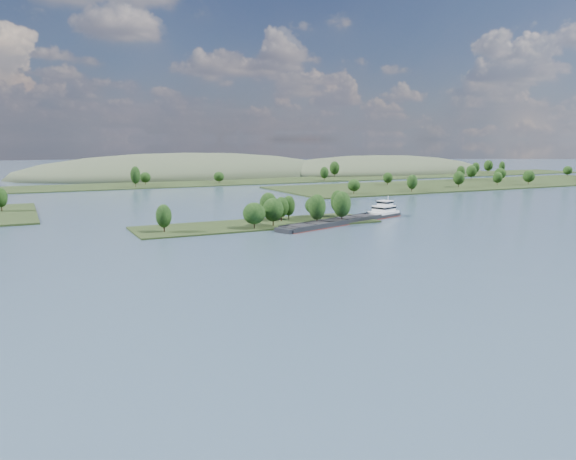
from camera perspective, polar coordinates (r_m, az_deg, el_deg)
ground at (r=175.51m, az=4.57°, el=-2.16°), size 1800.00×1800.00×0.00m
tree_island at (r=229.54m, az=-1.19°, el=1.57°), size 100.00×31.05×14.03m
right_bank at (r=458.51m, az=18.42°, el=4.52°), size 320.00×90.00×14.48m
back_shoreline at (r=440.11m, az=-13.08°, el=4.55°), size 900.00×60.00×16.19m
hill_east at (r=608.36m, az=9.13°, el=5.82°), size 260.00×140.00×36.00m
hill_west at (r=549.60m, az=-10.22°, el=5.45°), size 320.00×160.00×44.00m
cargo_barge at (r=238.68m, az=6.43°, el=1.13°), size 70.98×32.34×9.78m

